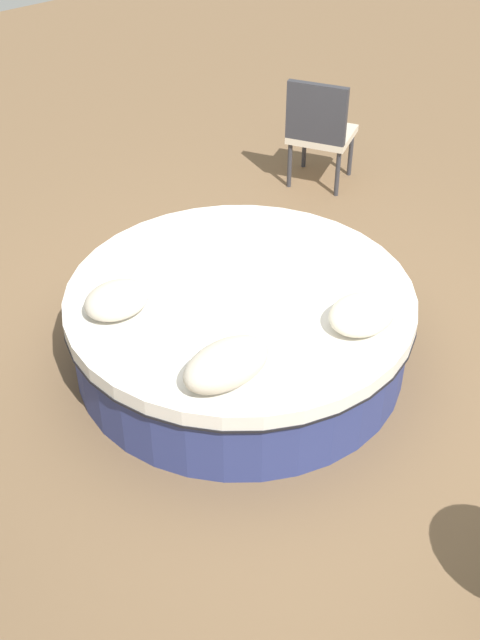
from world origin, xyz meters
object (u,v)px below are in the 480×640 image
object	(u,v)px
throw_pillow_0	(117,300)
throw_pillow_2	(362,314)
patio_chair	(320,127)
round_bed	(240,326)
throw_pillow_1	(226,364)

from	to	relation	value
throw_pillow_0	throw_pillow_2	bearing A→B (deg)	-45.60
patio_chair	round_bed	bearing A→B (deg)	-83.97
round_bed	patio_chair	xyz separation A→B (m)	(2.07, 1.39, 0.28)
throw_pillow_1	throw_pillow_0	bearing A→B (deg)	97.53
throw_pillow_0	throw_pillow_1	world-z (taller)	throw_pillow_1
throw_pillow_1	throw_pillow_2	xyz separation A→B (m)	(0.89, -0.15, -0.02)
round_bed	throw_pillow_1	distance (m)	0.89
round_bed	throw_pillow_0	xyz separation A→B (m)	(-0.69, 0.32, 0.35)
round_bed	throw_pillow_1	bearing A→B (deg)	-135.28
throw_pillow_0	patio_chair	bearing A→B (deg)	21.35
patio_chair	throw_pillow_1	bearing A→B (deg)	-81.35
throw_pillow_0	patio_chair	xyz separation A→B (m)	(2.76, 1.08, -0.07)
throw_pillow_0	throw_pillow_2	distance (m)	1.44
round_bed	throw_pillow_2	world-z (taller)	throw_pillow_2
throw_pillow_0	throw_pillow_2	world-z (taller)	throw_pillow_0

